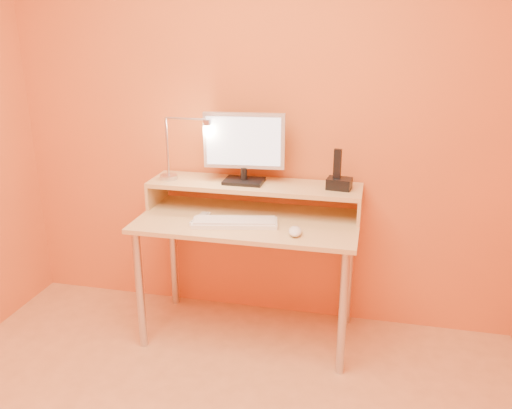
% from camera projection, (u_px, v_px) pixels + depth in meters
% --- Properties ---
extents(wall_back, '(3.00, 0.04, 2.50)m').
position_uv_depth(wall_back, '(261.00, 113.00, 3.02)').
color(wall_back, orange).
rests_on(wall_back, floor).
extents(desk_leg_fl, '(0.04, 0.04, 0.69)m').
position_uv_depth(desk_leg_fl, '(140.00, 291.00, 2.90)').
color(desk_leg_fl, '#BABAC4').
rests_on(desk_leg_fl, floor).
extents(desk_leg_fr, '(0.04, 0.04, 0.69)m').
position_uv_depth(desk_leg_fr, '(343.00, 314.00, 2.67)').
color(desk_leg_fr, '#BABAC4').
rests_on(desk_leg_fr, floor).
extents(desk_leg_bl, '(0.04, 0.04, 0.69)m').
position_uv_depth(desk_leg_bl, '(173.00, 254.00, 3.37)').
color(desk_leg_bl, '#BABAC4').
rests_on(desk_leg_bl, floor).
extents(desk_leg_br, '(0.04, 0.04, 0.69)m').
position_uv_depth(desk_leg_br, '(349.00, 271.00, 3.13)').
color(desk_leg_br, '#BABAC4').
rests_on(desk_leg_br, floor).
extents(desk_lower, '(1.20, 0.60, 0.02)m').
position_uv_depth(desk_lower, '(248.00, 221.00, 2.90)').
color(desk_lower, tan).
rests_on(desk_lower, floor).
extents(shelf_riser_left, '(0.02, 0.30, 0.14)m').
position_uv_depth(shelf_riser_left, '(157.00, 192.00, 3.14)').
color(shelf_riser_left, tan).
rests_on(shelf_riser_left, desk_lower).
extents(shelf_riser_right, '(0.02, 0.30, 0.14)m').
position_uv_depth(shelf_riser_right, '(360.00, 207.00, 2.89)').
color(shelf_riser_right, tan).
rests_on(shelf_riser_right, desk_lower).
extents(desk_shelf, '(1.20, 0.30, 0.02)m').
position_uv_depth(desk_shelf, '(254.00, 185.00, 2.99)').
color(desk_shelf, tan).
rests_on(desk_shelf, desk_lower).
extents(monitor_foot, '(0.22, 0.16, 0.02)m').
position_uv_depth(monitor_foot, '(244.00, 181.00, 2.99)').
color(monitor_foot, black).
rests_on(monitor_foot, desk_shelf).
extents(monitor_neck, '(0.04, 0.04, 0.07)m').
position_uv_depth(monitor_neck, '(244.00, 174.00, 2.98)').
color(monitor_neck, black).
rests_on(monitor_neck, monitor_foot).
extents(monitor_panel, '(0.45, 0.08, 0.31)m').
position_uv_depth(monitor_panel, '(244.00, 141.00, 2.93)').
color(monitor_panel, '#B8B8BE').
rests_on(monitor_panel, monitor_neck).
extents(monitor_back, '(0.41, 0.05, 0.26)m').
position_uv_depth(monitor_back, '(245.00, 140.00, 2.95)').
color(monitor_back, black).
rests_on(monitor_back, monitor_panel).
extents(monitor_screen, '(0.41, 0.04, 0.27)m').
position_uv_depth(monitor_screen, '(243.00, 141.00, 2.91)').
color(monitor_screen, silver).
rests_on(monitor_screen, monitor_panel).
extents(lamp_base, '(0.10, 0.10, 0.02)m').
position_uv_depth(lamp_base, '(169.00, 177.00, 3.06)').
color(lamp_base, '#BABAC4').
rests_on(lamp_base, desk_shelf).
extents(lamp_post, '(0.01, 0.01, 0.33)m').
position_uv_depth(lamp_post, '(167.00, 147.00, 3.00)').
color(lamp_post, '#BABAC4').
rests_on(lamp_post, lamp_base).
extents(lamp_arm, '(0.24, 0.01, 0.01)m').
position_uv_depth(lamp_arm, '(186.00, 119.00, 2.92)').
color(lamp_arm, '#BABAC4').
rests_on(lamp_arm, lamp_post).
extents(lamp_head, '(0.04, 0.04, 0.03)m').
position_uv_depth(lamp_head, '(207.00, 122.00, 2.90)').
color(lamp_head, '#BABAC4').
rests_on(lamp_head, lamp_arm).
extents(lamp_bulb, '(0.03, 0.03, 0.00)m').
position_uv_depth(lamp_bulb, '(207.00, 125.00, 2.91)').
color(lamp_bulb, '#FFEAC6').
rests_on(lamp_bulb, lamp_head).
extents(phone_dock, '(0.14, 0.11, 0.06)m').
position_uv_depth(phone_dock, '(339.00, 184.00, 2.87)').
color(phone_dock, black).
rests_on(phone_dock, desk_shelf).
extents(phone_handset, '(0.04, 0.03, 0.16)m').
position_uv_depth(phone_handset, '(337.00, 164.00, 2.84)').
color(phone_handset, black).
rests_on(phone_handset, phone_dock).
extents(phone_led, '(0.01, 0.00, 0.04)m').
position_uv_depth(phone_led, '(347.00, 187.00, 2.82)').
color(phone_led, '#2840F1').
rests_on(phone_led, phone_dock).
extents(keyboard, '(0.47, 0.23, 0.02)m').
position_uv_depth(keyboard, '(235.00, 223.00, 2.81)').
color(keyboard, white).
rests_on(keyboard, desk_lower).
extents(mouse, '(0.08, 0.13, 0.04)m').
position_uv_depth(mouse, '(295.00, 231.00, 2.67)').
color(mouse, white).
rests_on(mouse, desk_lower).
extents(remote_control, '(0.06, 0.19, 0.02)m').
position_uv_depth(remote_control, '(200.00, 219.00, 2.87)').
color(remote_control, white).
rests_on(remote_control, desk_lower).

